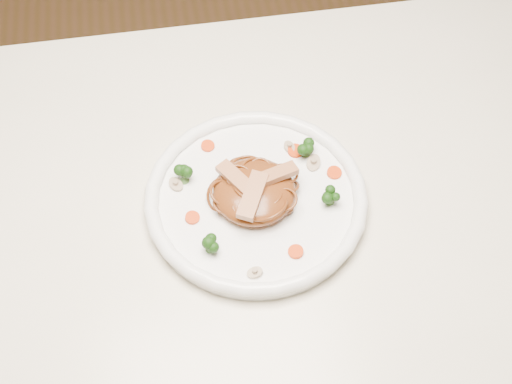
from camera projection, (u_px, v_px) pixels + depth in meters
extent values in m
cube|color=#ECE2C8|center=(219.00, 229.00, 0.96)|extent=(1.20, 0.80, 0.04)
cylinder|color=brown|center=(451.00, 157.00, 1.51)|extent=(0.06, 0.06, 0.71)
cylinder|color=white|center=(256.00, 201.00, 0.95)|extent=(0.36, 0.36, 0.02)
ellipsoid|color=brown|center=(254.00, 191.00, 0.93)|extent=(0.12, 0.12, 0.04)
cube|color=tan|center=(275.00, 175.00, 0.92)|extent=(0.07, 0.04, 0.01)
cube|color=tan|center=(236.00, 179.00, 0.92)|extent=(0.05, 0.06, 0.01)
cube|color=tan|center=(253.00, 196.00, 0.90)|extent=(0.05, 0.07, 0.01)
cylinder|color=#E93608|center=(296.00, 151.00, 0.99)|extent=(0.03, 0.03, 0.00)
cylinder|color=#E93608|center=(192.00, 218.00, 0.92)|extent=(0.02, 0.02, 0.00)
cylinder|color=#E93608|center=(334.00, 173.00, 0.97)|extent=(0.03, 0.03, 0.00)
cylinder|color=#E93608|center=(208.00, 146.00, 0.99)|extent=(0.02, 0.02, 0.00)
cylinder|color=#E93608|center=(296.00, 252.00, 0.89)|extent=(0.02, 0.02, 0.00)
cylinder|color=#B9AB8A|center=(255.00, 273.00, 0.87)|extent=(0.02, 0.02, 0.01)
cylinder|color=#B9AB8A|center=(313.00, 163.00, 0.98)|extent=(0.04, 0.04, 0.01)
cylinder|color=#B9AB8A|center=(176.00, 185.00, 0.95)|extent=(0.03, 0.03, 0.01)
cylinder|color=#B9AB8A|center=(289.00, 147.00, 0.99)|extent=(0.03, 0.03, 0.01)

